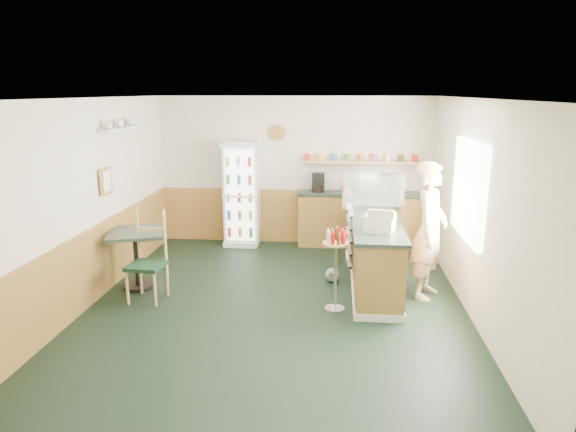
# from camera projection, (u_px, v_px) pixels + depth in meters

# --- Properties ---
(ground) EXTENTS (6.00, 6.00, 0.00)m
(ground) POSITION_uv_depth(u_px,v_px,m) (275.00, 305.00, 6.86)
(ground) COLOR black
(ground) RESTS_ON ground
(room_envelope) EXTENTS (5.04, 6.02, 2.72)m
(room_envelope) POSITION_uv_depth(u_px,v_px,m) (265.00, 183.00, 7.23)
(room_envelope) COLOR beige
(room_envelope) RESTS_ON ground
(service_counter) EXTENTS (0.68, 3.01, 1.01)m
(service_counter) POSITION_uv_depth(u_px,v_px,m) (373.00, 251.00, 7.67)
(service_counter) COLOR #AB7C37
(service_counter) RESTS_ON ground
(back_counter) EXTENTS (2.24, 0.42, 1.69)m
(back_counter) POSITION_uv_depth(u_px,v_px,m) (358.00, 217.00, 9.33)
(back_counter) COLOR #AB7C37
(back_counter) RESTS_ON ground
(drinks_fridge) EXTENTS (0.63, 0.53, 1.90)m
(drinks_fridge) POSITION_uv_depth(u_px,v_px,m) (242.00, 194.00, 9.38)
(drinks_fridge) COLOR white
(drinks_fridge) RESTS_ON ground
(display_case) EXTENTS (0.95, 0.49, 0.54)m
(display_case) POSITION_uv_depth(u_px,v_px,m) (373.00, 190.00, 8.03)
(display_case) COLOR silver
(display_case) RESTS_ON service_counter
(cash_register) EXTENTS (0.46, 0.47, 0.22)m
(cash_register) POSITION_uv_depth(u_px,v_px,m) (380.00, 223.00, 6.67)
(cash_register) COLOR beige
(cash_register) RESTS_ON service_counter
(shopkeeper) EXTENTS (0.65, 0.75, 1.88)m
(shopkeeper) POSITION_uv_depth(u_px,v_px,m) (430.00, 231.00, 6.95)
(shopkeeper) COLOR tan
(shopkeeper) RESTS_ON ground
(condiment_stand) EXTENTS (0.34, 0.34, 1.07)m
(condiment_stand) POSITION_uv_depth(u_px,v_px,m) (336.00, 257.00, 6.56)
(condiment_stand) COLOR silver
(condiment_stand) RESTS_ON ground
(newspaper_rack) EXTENTS (0.09, 0.47, 0.93)m
(newspaper_rack) POSITION_uv_depth(u_px,v_px,m) (350.00, 235.00, 7.67)
(newspaper_rack) COLOR black
(newspaper_rack) RESTS_ON ground
(cafe_table) EXTENTS (0.98, 0.98, 0.85)m
(cafe_table) POSITION_uv_depth(u_px,v_px,m) (136.00, 248.00, 7.33)
(cafe_table) COLOR black
(cafe_table) RESTS_ON ground
(cafe_chair) EXTENTS (0.50, 0.50, 1.24)m
(cafe_chair) POSITION_uv_depth(u_px,v_px,m) (148.00, 253.00, 6.98)
(cafe_chair) COLOR black
(cafe_chair) RESTS_ON ground
(dog_doorstop) EXTENTS (0.21, 0.27, 0.25)m
(dog_doorstop) POSITION_uv_depth(u_px,v_px,m) (332.00, 274.00, 7.66)
(dog_doorstop) COLOR gray
(dog_doorstop) RESTS_ON ground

